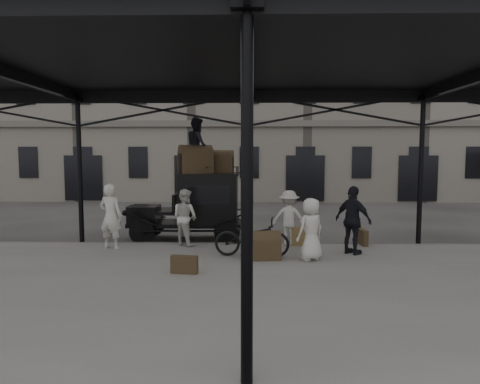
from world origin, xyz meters
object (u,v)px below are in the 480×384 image
at_px(bicycle, 252,237).
at_px(steamer_trunk_platform, 264,247).
at_px(steamer_trunk_roof_near, 196,161).
at_px(taxi, 199,203).
at_px(porter_official, 353,220).
at_px(porter_left, 111,216).

distance_m(bicycle, steamer_trunk_platform, 0.46).
bearing_deg(steamer_trunk_roof_near, taxi, 49.27).
bearing_deg(bicycle, porter_official, -78.34).
bearing_deg(porter_official, steamer_trunk_platform, 61.05).
relative_size(taxi, porter_official, 2.03).
height_order(porter_left, bicycle, porter_left).
height_order(bicycle, steamer_trunk_platform, bicycle).
relative_size(taxi, steamer_trunk_platform, 4.49).
xyz_separation_m(taxi, steamer_trunk_platform, (1.97, -3.00, -0.76)).
distance_m(taxi, porter_official, 4.96).
bearing_deg(steamer_trunk_roof_near, bicycle, -77.46).
xyz_separation_m(porter_left, steamer_trunk_platform, (4.21, -1.07, -0.61)).
height_order(porter_official, steamer_trunk_roof_near, steamer_trunk_roof_near).
height_order(taxi, bicycle, taxi).
relative_size(taxi, bicycle, 1.90).
xyz_separation_m(taxi, porter_official, (4.32, -2.42, -0.15)).
xyz_separation_m(porter_official, steamer_trunk_platform, (-2.35, -0.58, -0.60)).
bearing_deg(steamer_trunk_platform, steamer_trunk_roof_near, 121.00).
distance_m(porter_official, steamer_trunk_platform, 2.50).
relative_size(porter_left, bicycle, 0.95).
relative_size(taxi, steamer_trunk_roof_near, 3.65).
bearing_deg(porter_official, bicycle, 53.80).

